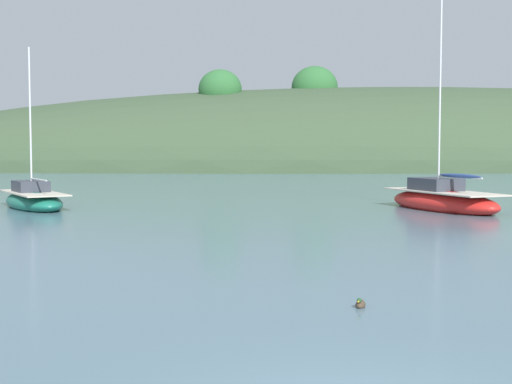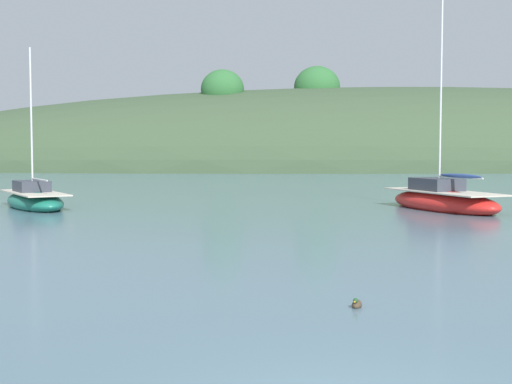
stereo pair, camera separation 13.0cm
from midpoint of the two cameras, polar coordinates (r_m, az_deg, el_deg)
The scene contains 4 objects.
far_shoreline_hill at distance 96.01m, azimuth 13.04°, elevation 1.90°, with size 150.00×36.00×25.22m.
sailboat_grey_yawl at distance 35.74m, azimuth -17.21°, elevation -0.61°, with size 4.89×6.62×7.89m.
sailboat_cream_ketch at distance 34.30m, azimuth 14.85°, elevation -0.65°, with size 4.69×7.72×10.79m.
duck_lead at distance 13.49m, azimuth 8.34°, elevation -8.88°, with size 0.29×0.41×0.24m.
Camera 2 is at (-1.44, -7.38, 2.99)m, focal length 50.03 mm.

